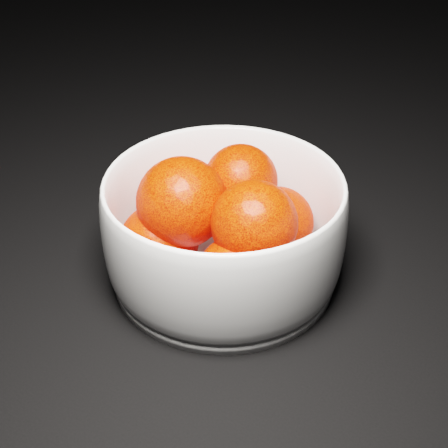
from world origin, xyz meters
The scene contains 2 objects.
bowl centered at (-0.25, -0.18, 0.06)m, with size 0.23×0.23×0.11m.
orange_pile centered at (-0.25, -0.18, 0.07)m, with size 0.17×0.17×0.12m.
Camera 1 is at (0.01, -0.59, 0.41)m, focal length 50.00 mm.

